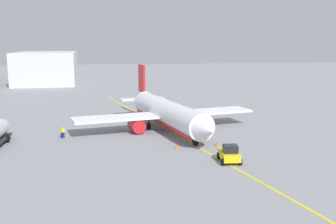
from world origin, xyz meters
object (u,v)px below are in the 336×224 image
airplane (167,113)px  refueling_worker (63,132)px  safety_cone_nose (217,143)px  safety_cone_wingtip (177,147)px  pushback_tug (229,154)px

airplane → refueling_worker: size_ratio=18.84×
safety_cone_nose → safety_cone_wingtip: size_ratio=1.14×
safety_cone_wingtip → refueling_worker: bearing=-119.1°
airplane → pushback_tug: (18.62, 4.42, -1.72)m
airplane → pushback_tug: size_ratio=8.56×
refueling_worker → safety_cone_wingtip: 17.82m
pushback_tug → airplane: bearing=-166.6°
airplane → safety_cone_nose: airplane is taller
airplane → safety_cone_wingtip: bearing=-2.7°
pushback_tug → safety_cone_nose: (-7.57, 0.73, -0.69)m
safety_cone_nose → pushback_tug: bearing=-5.5°
safety_cone_nose → safety_cone_wingtip: (0.57, -5.69, -0.04)m
pushback_tug → safety_cone_wingtip: bearing=-144.7°
refueling_worker → safety_cone_nose: bearing=69.1°
safety_cone_nose → safety_cone_wingtip: 5.72m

